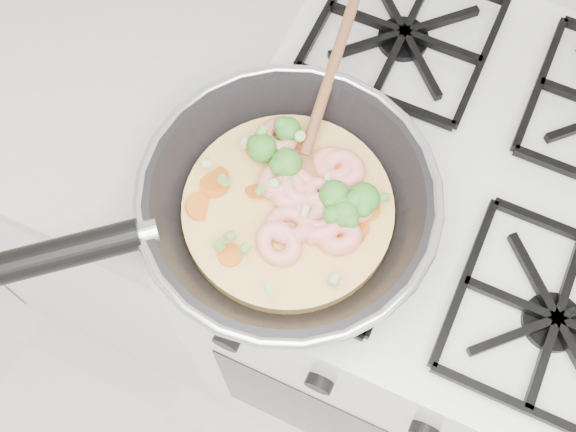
% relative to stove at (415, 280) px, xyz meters
% --- Properties ---
extents(stove, '(0.60, 0.60, 0.92)m').
position_rel_stove_xyz_m(stove, '(0.00, 0.00, 0.00)').
color(stove, white).
rests_on(stove, ground).
extents(counter_left, '(1.00, 0.60, 0.90)m').
position_rel_stove_xyz_m(counter_left, '(-0.80, 0.00, -0.01)').
color(counter_left, white).
rests_on(counter_left, ground).
extents(skillet, '(0.45, 0.54, 0.10)m').
position_rel_stove_xyz_m(skillet, '(-0.18, -0.17, 0.50)').
color(skillet, black).
rests_on(skillet, stove).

